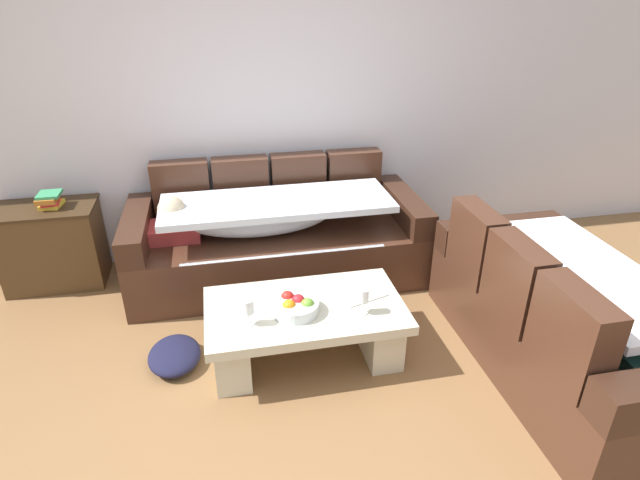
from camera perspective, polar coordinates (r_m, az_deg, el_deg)
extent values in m
plane|color=brown|center=(2.94, -2.21, -19.93)|extent=(14.00, 14.00, 0.00)
cube|color=silver|center=(4.22, -7.70, 15.87)|extent=(9.00, 0.10, 2.70)
cube|color=#44271A|center=(4.10, -4.66, -1.34)|extent=(2.24, 0.92, 0.42)
cube|color=#44271A|center=(4.25, -15.07, 5.40)|extent=(0.44, 0.16, 0.46)
cube|color=#44271A|center=(4.24, -8.72, 6.00)|extent=(0.44, 0.16, 0.46)
cube|color=#44271A|center=(4.29, -2.42, 6.52)|extent=(0.44, 0.16, 0.46)
cube|color=#44271A|center=(4.38, 3.69, 6.94)|extent=(0.44, 0.16, 0.46)
cube|color=#371F15|center=(3.99, -19.65, 1.23)|extent=(0.18, 0.92, 0.20)
cube|color=#371F15|center=(4.19, 9.29, 3.77)|extent=(0.18, 0.92, 0.20)
cube|color=#B23838|center=(3.96, -15.73, 0.95)|extent=(0.36, 0.28, 0.11)
sphere|color=tan|center=(3.86, -16.04, 2.83)|extent=(0.21, 0.21, 0.21)
sphere|color=#CCB793|center=(3.85, -16.10, 3.24)|extent=(0.20, 0.20, 0.20)
ellipsoid|color=silver|center=(3.89, -6.80, 2.67)|extent=(1.10, 0.44, 0.28)
cube|color=silver|center=(3.84, -4.77, 4.10)|extent=(1.70, 0.60, 0.05)
cube|color=silver|center=(3.71, -3.77, -4.21)|extent=(1.44, 0.04, 0.38)
cube|color=#44271A|center=(3.49, 25.10, -9.67)|extent=(0.92, 1.81, 0.42)
cube|color=#44271A|center=(2.74, 26.04, -9.32)|extent=(0.16, 0.45, 0.46)
cube|color=#44271A|center=(3.06, 20.90, -4.30)|extent=(0.16, 0.45, 0.46)
cube|color=#44271A|center=(3.42, 16.84, -0.26)|extent=(0.16, 0.45, 0.46)
cube|color=#371F15|center=(3.91, 19.34, 0.75)|extent=(0.92, 0.18, 0.20)
ellipsoid|color=white|center=(3.39, 26.21, -4.00)|extent=(0.44, 0.89, 0.28)
cube|color=white|center=(3.31, 27.58, -3.10)|extent=(0.60, 1.33, 0.05)
cube|color=white|center=(3.74, 30.67, -8.10)|extent=(0.04, 1.13, 0.38)
cube|color=beige|center=(3.16, -1.67, -7.75)|extent=(1.20, 0.68, 0.06)
cube|color=beige|center=(3.24, -9.82, -11.35)|extent=(0.20, 0.54, 0.32)
cube|color=beige|center=(3.36, 6.23, -9.46)|extent=(0.20, 0.54, 0.32)
cylinder|color=silver|center=(3.07, -2.73, -7.41)|extent=(0.28, 0.28, 0.07)
sphere|color=orange|center=(3.03, -3.45, -7.32)|extent=(0.08, 0.08, 0.08)
sphere|color=#669A30|center=(3.04, -1.38, -7.16)|extent=(0.08, 0.08, 0.08)
sphere|color=red|center=(3.08, -2.43, -6.73)|extent=(0.08, 0.08, 0.08)
sphere|color=#AB221C|center=(3.11, -3.62, -6.34)|extent=(0.08, 0.08, 0.08)
cylinder|color=silver|center=(3.01, -7.83, -9.17)|extent=(0.06, 0.06, 0.01)
cylinder|color=silver|center=(2.99, -7.88, -8.54)|extent=(0.01, 0.01, 0.07)
cylinder|color=silver|center=(2.94, -7.97, -7.27)|extent=(0.07, 0.07, 0.08)
cylinder|color=silver|center=(3.09, 4.72, -7.98)|extent=(0.06, 0.06, 0.01)
cylinder|color=silver|center=(3.06, 4.75, -7.36)|extent=(0.01, 0.01, 0.07)
cylinder|color=silver|center=(3.02, 4.81, -6.11)|extent=(0.07, 0.07, 0.08)
cube|color=white|center=(3.26, 4.45, -5.89)|extent=(0.33, 0.28, 0.01)
cube|color=#4C341C|center=(4.45, -27.41, -0.68)|extent=(0.70, 0.42, 0.62)
cube|color=#352413|center=(4.32, -28.30, 3.09)|extent=(0.72, 0.44, 0.02)
cube|color=gold|center=(4.30, -27.57, 3.50)|extent=(0.16, 0.18, 0.03)
cube|color=red|center=(4.29, -27.66, 3.78)|extent=(0.14, 0.18, 0.03)
cube|color=#B76623|center=(4.27, -27.91, 4.08)|extent=(0.14, 0.19, 0.04)
cube|color=#338C59|center=(4.26, -27.79, 4.49)|extent=(0.16, 0.17, 0.02)
ellipsoid|color=#191933|center=(3.40, -15.80, -12.17)|extent=(0.32, 0.40, 0.12)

